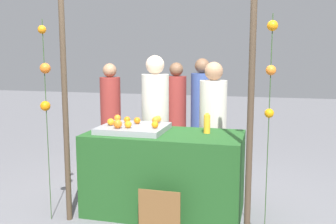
{
  "coord_description": "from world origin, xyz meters",
  "views": [
    {
      "loc": [
        1.03,
        -3.78,
        1.67
      ],
      "look_at": [
        0.0,
        0.15,
        1.07
      ],
      "focal_mm": 40.84,
      "sensor_mm": 36.0,
      "label": 1
    }
  ],
  "objects_px": {
    "stall_counter": "(164,173)",
    "vendor_left": "(155,128)",
    "orange_0": "(111,122)",
    "vendor_right": "(213,134)",
    "orange_1": "(127,120)",
    "chalkboard_sign": "(159,214)",
    "juice_bottle": "(207,124)"
  },
  "relations": [
    {
      "from": "stall_counter",
      "to": "juice_bottle",
      "type": "relative_size",
      "value": 7.68
    },
    {
      "from": "orange_0",
      "to": "chalkboard_sign",
      "type": "relative_size",
      "value": 0.17
    },
    {
      "from": "chalkboard_sign",
      "to": "juice_bottle",
      "type": "bearing_deg",
      "value": 63.15
    },
    {
      "from": "orange_0",
      "to": "vendor_left",
      "type": "xyz_separation_m",
      "value": [
        0.29,
        0.7,
        -0.19
      ]
    },
    {
      "from": "orange_1",
      "to": "chalkboard_sign",
      "type": "height_order",
      "value": "orange_1"
    },
    {
      "from": "orange_1",
      "to": "chalkboard_sign",
      "type": "bearing_deg",
      "value": -50.47
    },
    {
      "from": "juice_bottle",
      "to": "vendor_left",
      "type": "distance_m",
      "value": 0.93
    },
    {
      "from": "juice_bottle",
      "to": "vendor_right",
      "type": "height_order",
      "value": "vendor_right"
    },
    {
      "from": "stall_counter",
      "to": "vendor_left",
      "type": "relative_size",
      "value": 0.98
    },
    {
      "from": "vendor_left",
      "to": "vendor_right",
      "type": "distance_m",
      "value": 0.71
    },
    {
      "from": "juice_bottle",
      "to": "vendor_left",
      "type": "bearing_deg",
      "value": 142.8
    },
    {
      "from": "stall_counter",
      "to": "juice_bottle",
      "type": "height_order",
      "value": "juice_bottle"
    },
    {
      "from": "stall_counter",
      "to": "orange_1",
      "type": "relative_size",
      "value": 22.63
    },
    {
      "from": "stall_counter",
      "to": "vendor_left",
      "type": "height_order",
      "value": "vendor_left"
    },
    {
      "from": "chalkboard_sign",
      "to": "vendor_right",
      "type": "bearing_deg",
      "value": 75.21
    },
    {
      "from": "juice_bottle",
      "to": "vendor_left",
      "type": "relative_size",
      "value": 0.13
    },
    {
      "from": "orange_1",
      "to": "vendor_right",
      "type": "distance_m",
      "value": 1.04
    },
    {
      "from": "orange_0",
      "to": "orange_1",
      "type": "distance_m",
      "value": 0.22
    },
    {
      "from": "orange_0",
      "to": "chalkboard_sign",
      "type": "height_order",
      "value": "orange_0"
    },
    {
      "from": "orange_1",
      "to": "chalkboard_sign",
      "type": "relative_size",
      "value": 0.16
    },
    {
      "from": "juice_bottle",
      "to": "stall_counter",
      "type": "bearing_deg",
      "value": -166.7
    },
    {
      "from": "orange_0",
      "to": "vendor_right",
      "type": "xyz_separation_m",
      "value": [
        1.0,
        0.69,
        -0.22
      ]
    },
    {
      "from": "vendor_right",
      "to": "orange_0",
      "type": "bearing_deg",
      "value": -145.41
    },
    {
      "from": "vendor_left",
      "to": "stall_counter",
      "type": "bearing_deg",
      "value": -65.78
    },
    {
      "from": "orange_1",
      "to": "vendor_right",
      "type": "bearing_deg",
      "value": 29.82
    },
    {
      "from": "stall_counter",
      "to": "chalkboard_sign",
      "type": "distance_m",
      "value": 0.6
    },
    {
      "from": "stall_counter",
      "to": "orange_1",
      "type": "xyz_separation_m",
      "value": [
        -0.47,
        0.14,
        0.53
      ]
    },
    {
      "from": "juice_bottle",
      "to": "orange_1",
      "type": "bearing_deg",
      "value": 177.63
    },
    {
      "from": "stall_counter",
      "to": "chalkboard_sign",
      "type": "xyz_separation_m",
      "value": [
        0.1,
        -0.55,
        -0.22
      ]
    },
    {
      "from": "orange_1",
      "to": "juice_bottle",
      "type": "distance_m",
      "value": 0.9
    },
    {
      "from": "orange_0",
      "to": "vendor_left",
      "type": "bearing_deg",
      "value": 67.43
    },
    {
      "from": "vendor_left",
      "to": "vendor_right",
      "type": "relative_size",
      "value": 1.05
    }
  ]
}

